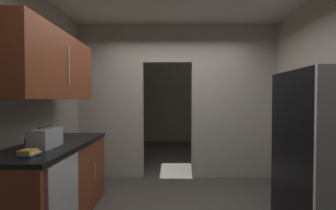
# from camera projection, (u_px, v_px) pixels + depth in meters

# --- Properties ---
(kitchen_partition) EXTENTS (3.59, 0.12, 2.80)m
(kitchen_partition) POSITION_uv_depth(u_px,v_px,m) (179.00, 97.00, 3.99)
(kitchen_partition) COLOR #ADA899
(kitchen_partition) RESTS_ON ground
(adjoining_room_shell) EXTENTS (3.59, 3.52, 2.80)m
(adjoining_room_shell) POSITION_uv_depth(u_px,v_px,m) (174.00, 101.00, 6.32)
(adjoining_room_shell) COLOR gray
(adjoining_room_shell) RESTS_ON ground
(refrigerator) EXTENTS (0.72, 0.76, 1.70)m
(refrigerator) POSITION_uv_depth(u_px,v_px,m) (328.00, 160.00, 2.05)
(refrigerator) COLOR black
(refrigerator) RESTS_ON ground
(lower_cabinet_run) EXTENTS (0.69, 1.62, 0.93)m
(lower_cabinet_run) POSITION_uv_depth(u_px,v_px,m) (54.00, 184.00, 2.48)
(lower_cabinet_run) COLOR brown
(lower_cabinet_run) RESTS_ON ground
(dishwasher) EXTENTS (0.02, 0.56, 0.87)m
(dishwasher) POSITION_uv_depth(u_px,v_px,m) (64.00, 206.00, 2.02)
(dishwasher) COLOR #B7BABC
(dishwasher) RESTS_ON ground
(upper_cabinet_counterside) EXTENTS (0.36, 1.45, 0.74)m
(upper_cabinet_counterside) POSITION_uv_depth(u_px,v_px,m) (53.00, 66.00, 2.45)
(upper_cabinet_counterside) COLOR brown
(boombox) EXTENTS (0.20, 0.35, 0.23)m
(boombox) POSITION_uv_depth(u_px,v_px,m) (46.00, 138.00, 2.25)
(boombox) COLOR #B2B2B7
(boombox) RESTS_ON lower_cabinet_run
(book_stack) EXTENTS (0.15, 0.16, 0.06)m
(book_stack) POSITION_uv_depth(u_px,v_px,m) (29.00, 153.00, 1.91)
(book_stack) COLOR #2D609E
(book_stack) RESTS_ON lower_cabinet_run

